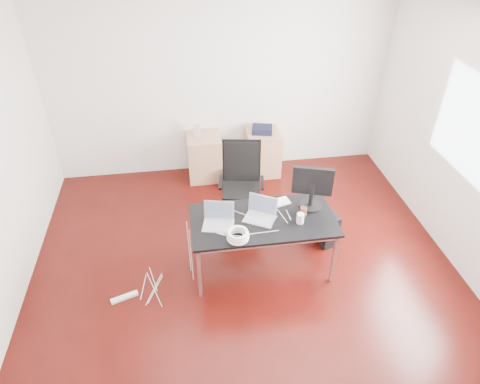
{
  "coord_description": "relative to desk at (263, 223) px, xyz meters",
  "views": [
    {
      "loc": [
        -0.59,
        -3.41,
        3.73
      ],
      "look_at": [
        0.0,
        0.55,
        0.85
      ],
      "focal_mm": 32.0,
      "sensor_mm": 36.0,
      "label": 1
    }
  ],
  "objects": [
    {
      "name": "room_shell",
      "position": [
        -0.16,
        -0.17,
        0.73
      ],
      "size": [
        5.0,
        5.0,
        5.0
      ],
      "color": "#320805",
      "rests_on": "ground"
    },
    {
      "name": "desk",
      "position": [
        0.0,
        0.0,
        0.0
      ],
      "size": [
        1.6,
        0.8,
        0.73
      ],
      "color": "black",
      "rests_on": "ground"
    },
    {
      "name": "office_chair",
      "position": [
        -0.09,
        0.99,
        -0.07
      ],
      "size": [
        0.55,
        0.57,
        1.08
      ],
      "rotation": [
        0.0,
        0.0,
        -0.16
      ],
      "color": "black",
      "rests_on": "ground"
    },
    {
      "name": "filing_cabinet_left",
      "position": [
        -0.5,
        2.06,
        -0.33
      ],
      "size": [
        0.5,
        0.5,
        0.7
      ],
      "primitive_type": "cube",
      "color": "#A27251",
      "rests_on": "ground"
    },
    {
      "name": "filing_cabinet_right",
      "position": [
        0.41,
        2.06,
        -0.33
      ],
      "size": [
        0.5,
        0.5,
        0.7
      ],
      "primitive_type": "cube",
      "color": "#A27251",
      "rests_on": "ground"
    },
    {
      "name": "pc_tower",
      "position": [
        0.87,
        0.39,
        -0.46
      ],
      "size": [
        0.32,
        0.49,
        0.44
      ],
      "primitive_type": "cube",
      "rotation": [
        0.0,
        0.0,
        0.28
      ],
      "color": "black",
      "rests_on": "ground"
    },
    {
      "name": "wastebasket",
      "position": [
        -0.16,
        1.72,
        -0.54
      ],
      "size": [
        0.25,
        0.25,
        0.28
      ],
      "primitive_type": "cylinder",
      "rotation": [
        0.0,
        0.0,
        -0.06
      ],
      "color": "black",
      "rests_on": "ground"
    },
    {
      "name": "power_strip",
      "position": [
        -1.59,
        -0.27,
        -0.66
      ],
      "size": [
        0.3,
        0.15,
        0.04
      ],
      "primitive_type": "cube",
      "rotation": [
        0.0,
        0.0,
        0.33
      ],
      "color": "white",
      "rests_on": "ground"
    },
    {
      "name": "laptop_left",
      "position": [
        -0.49,
        -0.01,
        0.11
      ],
      "size": [
        0.38,
        0.32,
        0.23
      ],
      "rotation": [
        0.0,
        0.0,
        -0.22
      ],
      "color": "silver",
      "rests_on": "desk"
    },
    {
      "name": "laptop_right",
      "position": [
        -0.02,
        0.03,
        0.11
      ],
      "size": [
        0.41,
        0.38,
        0.23
      ],
      "rotation": [
        0.0,
        0.0,
        -0.52
      ],
      "color": "silver",
      "rests_on": "desk"
    },
    {
      "name": "monitor",
      "position": [
        0.58,
        0.16,
        0.34
      ],
      "size": [
        0.44,
        0.26,
        0.51
      ],
      "rotation": [
        0.0,
        0.0,
        -0.32
      ],
      "color": "black",
      "rests_on": "desk"
    },
    {
      "name": "keyboard",
      "position": [
        0.14,
        0.24,
        0.06
      ],
      "size": [
        0.46,
        0.24,
        0.02
      ],
      "primitive_type": "cube",
      "rotation": [
        0.0,
        0.0,
        0.25
      ],
      "color": "white",
      "rests_on": "desk"
    },
    {
      "name": "cup_white",
      "position": [
        0.39,
        -0.12,
        0.11
      ],
      "size": [
        0.09,
        0.09,
        0.12
      ],
      "primitive_type": "cylinder",
      "rotation": [
        0.0,
        0.0,
        0.13
      ],
      "color": "white",
      "rests_on": "desk"
    },
    {
      "name": "cup_brown",
      "position": [
        0.46,
        0.01,
        0.1
      ],
      "size": [
        0.09,
        0.09,
        0.1
      ],
      "primitive_type": "cylinder",
      "rotation": [
        0.0,
        0.0,
        -0.29
      ],
      "color": "#502E1B",
      "rests_on": "desk"
    },
    {
      "name": "cable_coil",
      "position": [
        -0.32,
        -0.29,
        0.11
      ],
      "size": [
        0.24,
        0.24,
        0.11
      ],
      "rotation": [
        0.0,
        0.0,
        -0.32
      ],
      "color": "white",
      "rests_on": "desk"
    },
    {
      "name": "power_adapter",
      "position": [
        -0.23,
        -0.24,
        0.07
      ],
      "size": [
        0.07,
        0.07,
        0.03
      ],
      "primitive_type": "cube",
      "rotation": [
        0.0,
        0.0,
        -0.01
      ],
      "color": "white",
      "rests_on": "desk"
    },
    {
      "name": "speaker",
      "position": [
        -0.59,
        2.1,
        0.11
      ],
      "size": [
        0.1,
        0.09,
        0.18
      ],
      "primitive_type": "cube",
      "rotation": [
        0.0,
        0.0,
        -0.16
      ],
      "color": "#9E9E9E",
      "rests_on": "filing_cabinet_left"
    },
    {
      "name": "navy_garment",
      "position": [
        0.39,
        2.07,
        0.07
      ],
      "size": [
        0.35,
        0.3,
        0.09
      ],
      "primitive_type": "cube",
      "rotation": [
        0.0,
        0.0,
        -0.22
      ],
      "color": "black",
      "rests_on": "filing_cabinet_right"
    }
  ]
}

